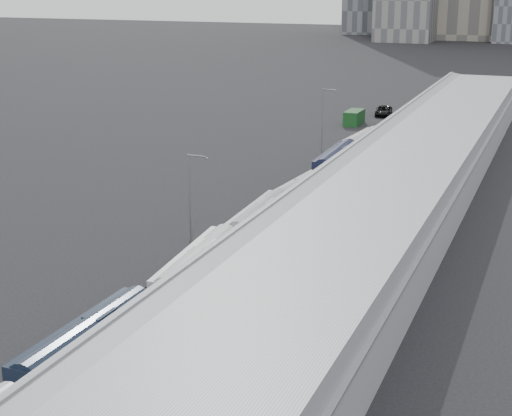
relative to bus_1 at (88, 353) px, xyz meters
The scene contains 17 objects.
sidewalk 34.87m from the bus_1, 77.75° to the left, with size 10.00×170.00×0.12m, color gray.
lane_line 34.22m from the bus_1, 95.22° to the left, with size 0.12×160.00×0.02m, color gold.
depot 35.95m from the bus_1, 71.52° to the left, with size 12.45×160.40×7.20m.
bus_1 is the anchor object (origin of this frame).
bus_2 14.32m from the bus_1, 86.98° to the left, with size 3.83×13.57×3.91m.
bus_3 28.72m from the bus_1, 89.46° to the left, with size 2.95×12.48×3.63m.
bus_4 39.16m from the bus_1, 89.08° to the left, with size 3.38×12.16×3.51m.
bus_5 54.40m from the bus_1, 89.61° to the left, with size 3.08×13.36×3.88m.
bus_6 67.26m from the bus_1, 89.82° to the left, with size 3.37×12.23×3.53m.
tree_1 15.30m from the bus_1, 75.13° to the left, with size 2.60×2.60×4.95m.
tree_2 33.80m from the bus_1, 83.49° to the left, with size 2.72×2.72×4.39m.
tree_3 60.10m from the bus_1, 86.09° to the left, with size 2.20×2.20×4.56m.
tree_4 81.84m from the bus_1, 87.13° to the left, with size 2.17×2.17×4.29m.
street_lamp_near 27.03m from the bus_1, 102.28° to the left, with size 2.04×0.22×8.46m.
street_lamp_far 69.58m from the bus_1, 94.92° to the left, with size 2.04×0.22×9.12m.
shipping_container 92.40m from the bus_1, 94.62° to the left, with size 2.45×5.51×2.44m, color #113916.
suv 103.00m from the bus_1, 92.66° to the left, with size 2.95×6.40×1.78m, color black.
Camera 1 is at (27.99, -16.53, 24.19)m, focal length 55.00 mm.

